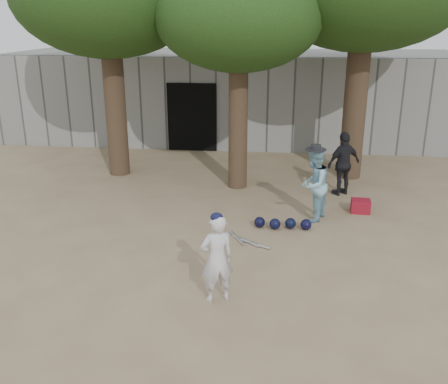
# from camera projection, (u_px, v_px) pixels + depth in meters

# --- Properties ---
(ground) EXTENTS (70.00, 70.00, 0.00)m
(ground) POSITION_uv_depth(u_px,v_px,m) (185.00, 258.00, 9.13)
(ground) COLOR #937C5E
(ground) RESTS_ON ground
(boy_player) EXTENTS (0.61, 0.52, 1.41)m
(boy_player) POSITION_uv_depth(u_px,v_px,m) (217.00, 259.00, 7.53)
(boy_player) COLOR silver
(boy_player) RESTS_ON ground
(spectator_blue) EXTENTS (0.86, 0.96, 1.60)m
(spectator_blue) POSITION_uv_depth(u_px,v_px,m) (314.00, 185.00, 10.59)
(spectator_blue) COLOR #84B7CC
(spectator_blue) RESTS_ON ground
(spectator_dark) EXTENTS (0.98, 0.82, 1.57)m
(spectator_dark) POSITION_uv_depth(u_px,v_px,m) (344.00, 164.00, 12.18)
(spectator_dark) COLOR black
(spectator_dark) RESTS_ON ground
(red_bag) EXTENTS (0.44, 0.34, 0.30)m
(red_bag) POSITION_uv_depth(u_px,v_px,m) (360.00, 206.00, 11.21)
(red_bag) COLOR maroon
(red_bag) RESTS_ON ground
(back_building) EXTENTS (16.00, 5.24, 3.00)m
(back_building) POSITION_uv_depth(u_px,v_px,m) (236.00, 95.00, 18.33)
(back_building) COLOR gray
(back_building) RESTS_ON ground
(helmet_row) EXTENTS (1.19, 0.30, 0.23)m
(helmet_row) POSITION_uv_depth(u_px,v_px,m) (283.00, 223.00, 10.35)
(helmet_row) COLOR black
(helmet_row) RESTS_ON ground
(bat_pile) EXTENTS (0.87, 0.78, 0.06)m
(bat_pile) POSITION_uv_depth(u_px,v_px,m) (246.00, 241.00, 9.75)
(bat_pile) COLOR #B7B7BE
(bat_pile) RESTS_ON ground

